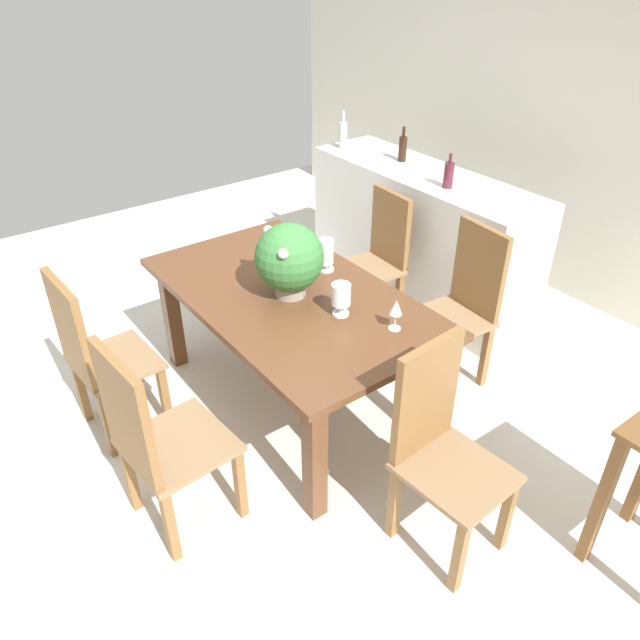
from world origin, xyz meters
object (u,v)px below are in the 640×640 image
chair_far_left (378,256)px  wine_bottle_green (403,148)px  dining_table (290,310)px  wine_bottle_tall (343,134)px  chair_near_left (94,352)px  crystal_vase_center_near (341,296)px  wine_glass (396,309)px  flower_centerpiece (289,259)px  chair_far_right (464,300)px  chair_near_right (153,437)px  kitchen_counter (420,235)px  crystal_vase_left (326,253)px  wine_bottle_clear (449,175)px  chair_foot_end (439,442)px

chair_far_left → wine_bottle_green: 0.90m
chair_far_left → dining_table: bearing=-65.1°
wine_bottle_tall → chair_near_left: bearing=-68.6°
chair_far_left → wine_bottle_tall: (-0.94, 0.43, 0.55)m
wine_bottle_green → wine_bottle_tall: bearing=-162.7°
crystal_vase_center_near → wine_glass: crystal_vase_center_near is taller
flower_centerpiece → crystal_vase_center_near: bearing=16.5°
chair_far_right → chair_near_right: bearing=-84.5°
flower_centerpiece → crystal_vase_center_near: 0.35m
chair_near_right → crystal_vase_center_near: (-0.07, 1.09, 0.30)m
flower_centerpiece → chair_near_right: bearing=-68.7°
chair_near_left → chair_far_left: (0.00, 1.98, -0.03)m
kitchen_counter → crystal_vase_left: bearing=-70.5°
wine_bottle_clear → chair_foot_end: bearing=-46.1°
chair_far_right → chair_foot_end: (0.76, -1.00, 0.00)m
wine_bottle_clear → flower_centerpiece: bearing=-80.4°
chair_near_left → chair_far_right: 2.14m
flower_centerpiece → kitchen_counter: 1.71m
chair_near_left → flower_centerpiece: size_ratio=2.46×
crystal_vase_center_near → wine_glass: bearing=26.4°
crystal_vase_left → kitchen_counter: size_ratio=0.10×
wine_bottle_green → flower_centerpiece: bearing=-62.2°
crystal_vase_center_near → wine_bottle_tall: 2.15m
kitchen_counter → wine_bottle_tall: 1.01m
chair_near_right → kitchen_counter: chair_near_right is taller
chair_far_right → kitchen_counter: 1.09m
chair_foot_end → crystal_vase_center_near: (-0.83, 0.10, 0.31)m
chair_far_right → flower_centerpiece: 1.15m
flower_centerpiece → chair_foot_end: bearing=-0.0°
chair_far_right → kitchen_counter: (-0.93, 0.55, -0.07)m
chair_near_left → chair_near_right: size_ratio=0.98×
wine_bottle_green → dining_table: bearing=-62.5°
wine_glass → wine_bottle_clear: wine_bottle_clear is taller
flower_centerpiece → crystal_vase_left: flower_centerpiece is taller
chair_far_right → wine_bottle_tall: size_ratio=3.51×
dining_table → chair_foot_end: (1.16, -0.01, -0.09)m
dining_table → wine_bottle_clear: (-0.23, 1.44, 0.42)m
chair_far_left → kitchen_counter: size_ratio=0.51×
flower_centerpiece → kitchen_counter: flower_centerpiece is taller
crystal_vase_center_near → chair_far_right: bearing=85.8°
wine_glass → crystal_vase_left: bearing=171.9°
wine_bottle_green → wine_bottle_clear: bearing=-12.7°
kitchen_counter → wine_bottle_tall: size_ratio=6.64×
dining_table → chair_near_left: (-0.39, -0.99, -0.09)m
wine_bottle_tall → wine_glass: bearing=-31.7°
chair_near_left → wine_bottle_clear: 2.49m
chair_near_right → kitchen_counter: bearing=-74.5°
dining_table → wine_glass: bearing=20.0°
chair_near_left → wine_bottle_tall: bearing=-71.5°
chair_foot_end → flower_centerpiece: bearing=86.0°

